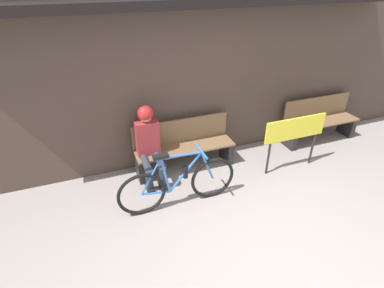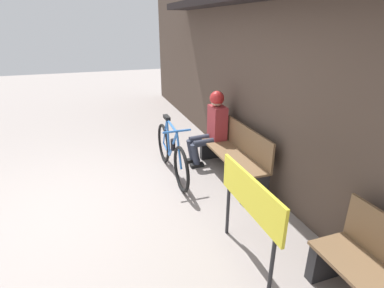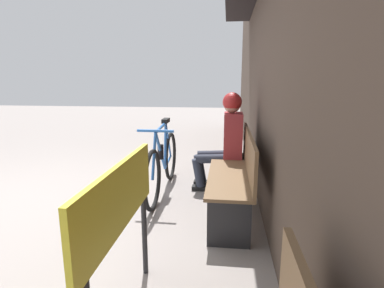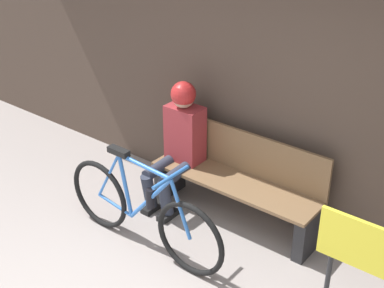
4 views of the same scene
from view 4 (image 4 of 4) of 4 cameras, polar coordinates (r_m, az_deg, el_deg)
storefront_wall at (r=4.43m, az=10.42°, el=11.01°), size 12.00×0.56×3.20m
park_bench_near at (r=4.81m, az=4.88°, el=-4.06°), size 1.60×0.42×0.82m
bicycle at (r=4.46m, az=-5.38°, el=-7.22°), size 1.67×0.40×0.88m
person_seated at (r=4.89m, az=-1.40°, el=0.72°), size 0.34×0.61×1.21m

